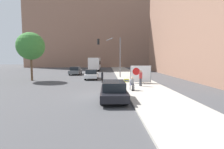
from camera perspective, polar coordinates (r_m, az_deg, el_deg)
ground_plane at (r=14.35m, az=-2.18°, el=-6.97°), size 160.00×160.00×0.00m
sidewalk_curb at (r=29.44m, az=5.77°, el=-0.58°), size 4.41×90.00×0.14m
building_backdrop_far at (r=68.42m, az=-3.75°, el=19.92°), size 52.00×12.00×40.83m
building_backdrop_right at (r=34.84m, az=27.33°, el=17.23°), size 10.00×32.00×21.24m
seated_protester at (r=16.13m, az=6.56°, el=-2.73°), size 0.98×0.77×1.24m
jogger_on_sidewalk at (r=18.70m, az=9.33°, el=-1.15°), size 0.34×0.34×1.65m
pedestrian_behind at (r=21.48m, az=10.19°, el=-0.08°), size 0.34×0.34×1.83m
protest_banner at (r=20.94m, az=9.28°, el=0.21°), size 2.50×0.06×2.07m
traffic_light_pole at (r=27.12m, az=0.14°, el=7.91°), size 3.63×3.39×6.13m
parked_car_curbside at (r=12.85m, az=0.49°, el=-5.22°), size 1.84×4.74×1.39m
car_on_road_nearest at (r=26.11m, az=-6.67°, el=0.09°), size 1.82×4.26×1.43m
car_on_road_midblock at (r=33.84m, az=-11.85°, el=1.22°), size 1.88×4.60×1.49m
city_bus_on_road at (r=45.67m, az=-5.59°, el=3.72°), size 2.61×10.24×3.24m
motorcycle_on_road at (r=22.91m, az=-3.21°, el=-1.02°), size 0.28×2.20×1.28m
street_tree_near_curb at (r=26.43m, az=-25.03°, el=8.37°), size 3.71×3.71×6.58m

